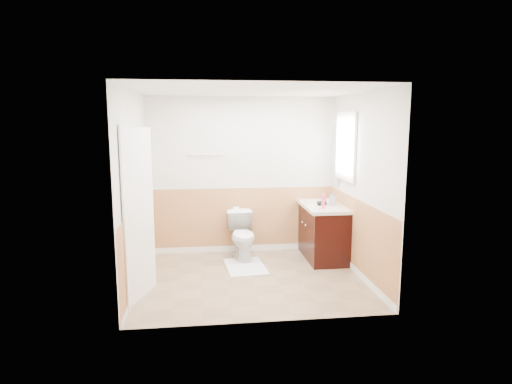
{
  "coord_description": "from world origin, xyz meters",
  "views": [
    {
      "loc": [
        -0.62,
        -5.59,
        2.11
      ],
      "look_at": [
        0.1,
        0.25,
        1.15
      ],
      "focal_mm": 30.44,
      "sensor_mm": 36.0,
      "label": 1
    }
  ],
  "objects": [
    {
      "name": "bath_mat",
      "position": [
        -0.03,
        0.47,
        0.01
      ],
      "size": [
        0.61,
        0.84,
        0.02
      ],
      "primitive_type": "cube",
      "rotation": [
        0.0,
        0.0,
        0.08
      ],
      "color": "silver",
      "rests_on": "floor"
    },
    {
      "name": "toilet",
      "position": [
        -0.03,
        0.88,
        0.36
      ],
      "size": [
        0.46,
        0.74,
        0.73
      ],
      "primitive_type": "imported",
      "rotation": [
        0.0,
        0.0,
        0.08
      ],
      "color": "white",
      "rests_on": "floor"
    },
    {
      "name": "countertop",
      "position": [
        1.2,
        0.78,
        0.83
      ],
      "size": [
        0.6,
        1.15,
        0.05
      ],
      "primitive_type": "cube",
      "color": "white",
      "rests_on": "vanity_cabinet"
    },
    {
      "name": "sink_basin",
      "position": [
        1.21,
        0.93,
        0.86
      ],
      "size": [
        0.36,
        0.36,
        0.02
      ],
      "primitive_type": "cylinder",
      "color": "white",
      "rests_on": "countertop"
    },
    {
      "name": "door",
      "position": [
        -1.4,
        -0.45,
        1.02
      ],
      "size": [
        0.29,
        0.78,
        2.04
      ],
      "primitive_type": "cube",
      "rotation": [
        0.0,
        0.0,
        -0.31
      ],
      "color": "white",
      "rests_on": "wall_left"
    },
    {
      "name": "faucet",
      "position": [
        1.39,
        0.93,
        0.92
      ],
      "size": [
        0.02,
        0.02,
        0.14
      ],
      "primitive_type": "cylinder",
      "color": "silver",
      "rests_on": "countertop"
    },
    {
      "name": "wall_left",
      "position": [
        -1.5,
        0.0,
        1.25
      ],
      "size": [
        0.0,
        3.0,
        3.0
      ],
      "primitive_type": "plane",
      "rotation": [
        1.57,
        0.0,
        1.57
      ],
      "color": "silver",
      "rests_on": "floor"
    },
    {
      "name": "wall_front",
      "position": [
        0.0,
        -1.3,
        1.25
      ],
      "size": [
        3.0,
        0.0,
        3.0
      ],
      "primitive_type": "plane",
      "rotation": [
        -1.57,
        0.0,
        0.0
      ],
      "color": "silver",
      "rests_on": "floor"
    },
    {
      "name": "wainscot_back",
      "position": [
        0.0,
        1.29,
        0.5
      ],
      "size": [
        3.0,
        0.0,
        3.0
      ],
      "primitive_type": "plane",
      "rotation": [
        1.57,
        0.0,
        0.0
      ],
      "color": "#C6804F",
      "rests_on": "floor"
    },
    {
      "name": "ceiling",
      "position": [
        0.0,
        0.0,
        2.5
      ],
      "size": [
        3.0,
        3.0,
        0.0
      ],
      "primitive_type": "plane",
      "rotation": [
        3.14,
        0.0,
        0.0
      ],
      "color": "white",
      "rests_on": "floor"
    },
    {
      "name": "tp_sheet",
      "position": [
        -0.1,
        1.23,
        0.59
      ],
      "size": [
        0.1,
        0.01,
        0.16
      ],
      "primitive_type": "cube",
      "color": "white",
      "rests_on": "tp_roll"
    },
    {
      "name": "hair_dryer_handle",
      "position": [
        1.13,
        0.68,
        0.86
      ],
      "size": [
        0.03,
        0.03,
        0.07
      ],
      "primitive_type": "cylinder",
      "color": "black",
      "rests_on": "countertop"
    },
    {
      "name": "wall_right",
      "position": [
        1.5,
        0.0,
        1.25
      ],
      "size": [
        0.0,
        3.0,
        3.0
      ],
      "primitive_type": "plane",
      "rotation": [
        1.57,
        0.0,
        -1.57
      ],
      "color": "silver",
      "rests_on": "floor"
    },
    {
      "name": "wainscot_right",
      "position": [
        1.49,
        0.0,
        0.5
      ],
      "size": [
        0.0,
        2.6,
        2.6
      ],
      "primitive_type": "plane",
      "rotation": [
        1.57,
        0.0,
        -1.57
      ],
      "color": "#C6804F",
      "rests_on": "floor"
    },
    {
      "name": "tp_holder_bar",
      "position": [
        -0.1,
        1.23,
        0.7
      ],
      "size": [
        0.14,
        0.02,
        0.02
      ],
      "primitive_type": "cylinder",
      "rotation": [
        0.0,
        1.57,
        0.0
      ],
      "color": "silver",
      "rests_on": "wall_back"
    },
    {
      "name": "tp_roll",
      "position": [
        -0.1,
        1.23,
        0.7
      ],
      "size": [
        0.1,
        0.11,
        0.11
      ],
      "primitive_type": "cylinder",
      "rotation": [
        0.0,
        1.57,
        0.0
      ],
      "color": "white",
      "rests_on": "tp_holder_bar"
    },
    {
      "name": "vanity_knob_right",
      "position": [
        0.91,
        0.88,
        0.55
      ],
      "size": [
        0.03,
        0.03,
        0.03
      ],
      "primitive_type": "sphere",
      "color": "silver",
      "rests_on": "vanity_cabinet"
    },
    {
      "name": "vanity_cabinet",
      "position": [
        1.21,
        0.78,
        0.4
      ],
      "size": [
        0.55,
        1.1,
        0.8
      ],
      "primitive_type": "cube",
      "color": "black",
      "rests_on": "floor"
    },
    {
      "name": "lotion_bottle",
      "position": [
        1.11,
        0.45,
        0.96
      ],
      "size": [
        0.05,
        0.05,
        0.22
      ],
      "primitive_type": "cylinder",
      "color": "#EE3D6B",
      "rests_on": "countertop"
    },
    {
      "name": "window_glass",
      "position": [
        1.49,
        0.59,
        1.75
      ],
      "size": [
        0.01,
        0.7,
        0.9
      ],
      "primitive_type": "cube",
      "color": "white",
      "rests_on": "wall_right"
    },
    {
      "name": "hair_dryer_body",
      "position": [
        1.16,
        0.71,
        0.89
      ],
      "size": [
        0.14,
        0.07,
        0.07
      ],
      "primitive_type": "cylinder",
      "rotation": [
        0.0,
        1.57,
        0.0
      ],
      "color": "black",
      "rests_on": "countertop"
    },
    {
      "name": "window_frame",
      "position": [
        1.47,
        0.59,
        1.75
      ],
      "size": [
        0.04,
        0.8,
        1.0
      ],
      "primitive_type": "cube",
      "color": "white",
      "rests_on": "wall_right"
    },
    {
      "name": "door_frame",
      "position": [
        -1.48,
        -0.45,
        1.03
      ],
      "size": [
        0.02,
        0.92,
        2.1
      ],
      "primitive_type": "cube",
      "color": "white",
      "rests_on": "wall_left"
    },
    {
      "name": "mirror_panel",
      "position": [
        1.48,
        1.1,
        1.55
      ],
      "size": [
        0.02,
        0.35,
        0.9
      ],
      "primitive_type": "cube",
      "color": "silver",
      "rests_on": "wall_right"
    },
    {
      "name": "towel_bar",
      "position": [
        -0.55,
        1.25,
        1.6
      ],
      "size": [
        0.62,
        0.02,
        0.02
      ],
      "primitive_type": "cylinder",
      "rotation": [
        0.0,
        1.57,
        0.0
      ],
      "color": "silver",
      "rests_on": "wall_back"
    },
    {
      "name": "wall_back",
      "position": [
        0.0,
        1.3,
        1.25
      ],
      "size": [
        3.0,
        0.0,
        3.0
      ],
      "primitive_type": "plane",
      "rotation": [
        1.57,
        0.0,
        0.0
      ],
      "color": "silver",
      "rests_on": "floor"
    },
    {
      "name": "floor",
      "position": [
        0.0,
        0.0,
        0.0
      ],
      "size": [
        3.0,
        3.0,
        0.0
      ],
      "primitive_type": "plane",
      "color": "#8C7051",
      "rests_on": "ground"
    },
    {
      "name": "wainscot_left",
      "position": [
        -1.49,
        0.0,
        0.5
      ],
      "size": [
        0.0,
        2.6,
        2.6
      ],
      "primitive_type": "plane",
      "rotation": [
        1.57,
        0.0,
        1.57
      ],
      "color": "#C6804F",
      "rests_on": "floor"
    },
    {
      "name": "wainscot_front",
      "position": [
        0.0,
        -1.29,
        0.5
      ],
      "size": [
        3.0,
        0.0,
        3.0
      ],
      "primitive_type": "plane",
      "rotation": [
        -1.57,
        0.0,
        0.0
      ],
      "color": "#C6804F",
      "rests_on": "floor"
    },
    {
      "name": "door_knob",
      "position": [
        -1.34,
        -0.12,
        0.95
      ],
      "size": [
        0.06,
        0.06,
        0.06
      ],
      "primitive_type": "sphere",
      "color": "silver",
      "rests_on": "door"
    },
    {
      "name": "soap_dispenser",
      "position": [
        1.33,
        0.71,
        0.96
      ],
      "size": [
        0.13,
        0.13,
        0.21
      ],
      "primitive_type": "imported",
      "rotation": [
        0.0,
        0.0,
        -0.38
      ],
      "color": "gray",
      "rests_on": "countertop"
    },
    {
      "name": "vanity_knob_left",
      "position": [
        0.91,
        0.68,
        0.55
      ],
      "size": [
        0.03,
        0.03,
        0.03
      ],
      "primitive_type": "sphere",
      "color": "silver",
      "rests_on": "vanity_cabinet"
    }
  ]
}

